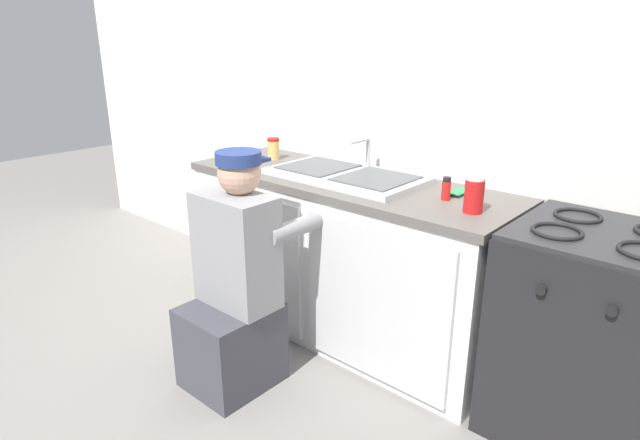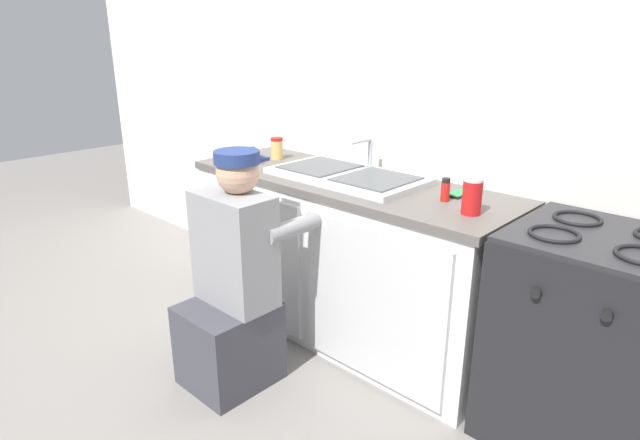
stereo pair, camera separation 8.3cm
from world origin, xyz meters
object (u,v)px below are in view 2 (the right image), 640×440
at_px(stove_range, 588,342).
at_px(plumber_person, 233,291).
at_px(sink_double_basin, 347,175).
at_px(cell_phone, 459,194).
at_px(condiment_jar, 277,148).
at_px(spice_bottle_red, 445,190).
at_px(spice_bottle_pepper, 253,157).
at_px(soda_cup_red, 472,196).

bearing_deg(stove_range, plumber_person, -152.38).
bearing_deg(sink_double_basin, cell_phone, 12.78).
height_order(sink_double_basin, stove_range, sink_double_basin).
height_order(plumber_person, condiment_jar, plumber_person).
height_order(sink_double_basin, cell_phone, sink_double_basin).
xyz_separation_m(cell_phone, spice_bottle_red, (0.00, -0.13, 0.04)).
distance_m(plumber_person, spice_bottle_pepper, 0.88).
relative_size(stove_range, plumber_person, 0.81).
relative_size(soda_cup_red, spice_bottle_red, 1.45).
distance_m(plumber_person, soda_cup_red, 1.14).
bearing_deg(plumber_person, condiment_jar, 124.33).
relative_size(sink_double_basin, plumber_person, 0.72).
distance_m(sink_double_basin, cell_phone, 0.59).
xyz_separation_m(sink_double_basin, plumber_person, (-0.08, -0.70, -0.43)).
xyz_separation_m(cell_phone, spice_bottle_pepper, (-1.15, -0.27, 0.04)).
relative_size(cell_phone, condiment_jar, 1.09).
xyz_separation_m(condiment_jar, soda_cup_red, (1.35, -0.15, 0.01)).
relative_size(stove_range, soda_cup_red, 5.89).
height_order(stove_range, plumber_person, plumber_person).
relative_size(sink_double_basin, spice_bottle_red, 7.62).
xyz_separation_m(sink_double_basin, spice_bottle_pepper, (-0.58, -0.14, 0.03)).
height_order(stove_range, spice_bottle_pepper, spice_bottle_pepper).
xyz_separation_m(soda_cup_red, spice_bottle_pepper, (-1.33, -0.06, -0.02)).
height_order(soda_cup_red, spice_bottle_pepper, soda_cup_red).
bearing_deg(spice_bottle_red, spice_bottle_pepper, -172.93).
distance_m(cell_phone, spice_bottle_pepper, 1.19).
bearing_deg(spice_bottle_pepper, condiment_jar, 96.22).
relative_size(cell_phone, spice_bottle_red, 1.33).
height_order(soda_cup_red, spice_bottle_red, soda_cup_red).
bearing_deg(condiment_jar, cell_phone, 3.16).
xyz_separation_m(condiment_jar, spice_bottle_pepper, (0.02, -0.21, -0.01)).
bearing_deg(spice_bottle_red, sink_double_basin, -179.87).
bearing_deg(soda_cup_red, condiment_jar, 173.69).
height_order(sink_double_basin, soda_cup_red, sink_double_basin).
xyz_separation_m(plumber_person, condiment_jar, (-0.52, 0.76, 0.48)).
height_order(stove_range, cell_phone, stove_range).
distance_m(spice_bottle_pepper, spice_bottle_red, 1.16).
height_order(plumber_person, cell_phone, plumber_person).
distance_m(soda_cup_red, spice_bottle_red, 0.19).
relative_size(sink_double_basin, spice_bottle_pepper, 7.62).
distance_m(plumber_person, condiment_jar, 1.04).
bearing_deg(sink_double_basin, stove_range, -0.10).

